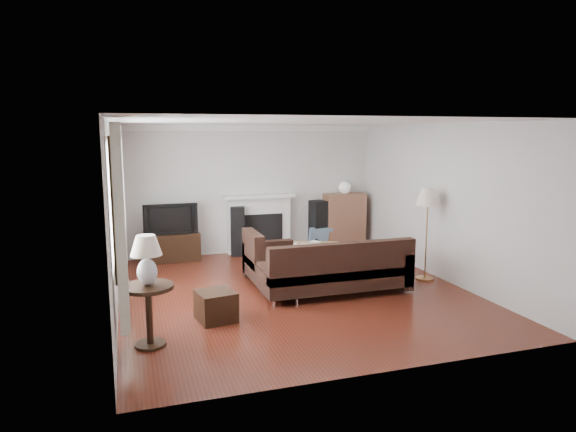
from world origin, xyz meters
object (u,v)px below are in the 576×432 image
object	(u,v)px
bookshelf	(344,221)
coffee_table	(306,257)
sectional_sofa	(334,268)
tv_stand	(171,247)
floor_lamp	(427,234)
side_table	(149,316)

from	to	relation	value
bookshelf	coffee_table	size ratio (longest dim) A/B	1.00
bookshelf	coffee_table	world-z (taller)	bookshelf
sectional_sofa	coffee_table	xyz separation A→B (m)	(0.06, 1.40, -0.17)
tv_stand	sectional_sofa	size ratio (longest dim) A/B	0.43
floor_lamp	tv_stand	bearing A→B (deg)	146.43
floor_lamp	side_table	size ratio (longest dim) A/B	2.12
sectional_sofa	tv_stand	bearing A→B (deg)	127.80
tv_stand	floor_lamp	world-z (taller)	floor_lamp
tv_stand	floor_lamp	bearing A→B (deg)	-33.57
coffee_table	side_table	bearing A→B (deg)	-115.16
coffee_table	floor_lamp	size ratio (longest dim) A/B	0.76
sectional_sofa	floor_lamp	bearing A→B (deg)	7.07
tv_stand	side_table	size ratio (longest dim) A/B	1.47
floor_lamp	side_table	bearing A→B (deg)	-162.81
bookshelf	side_table	bearing A→B (deg)	-136.19
tv_stand	coffee_table	distance (m)	2.54
sectional_sofa	coffee_table	bearing A→B (deg)	87.57
bookshelf	floor_lamp	size ratio (longest dim) A/B	0.75
floor_lamp	sectional_sofa	bearing A→B (deg)	-172.93
coffee_table	floor_lamp	world-z (taller)	floor_lamp
sectional_sofa	floor_lamp	size ratio (longest dim) A/B	1.61
bookshelf	floor_lamp	xyz separation A→B (m)	(0.30, -2.56, 0.18)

